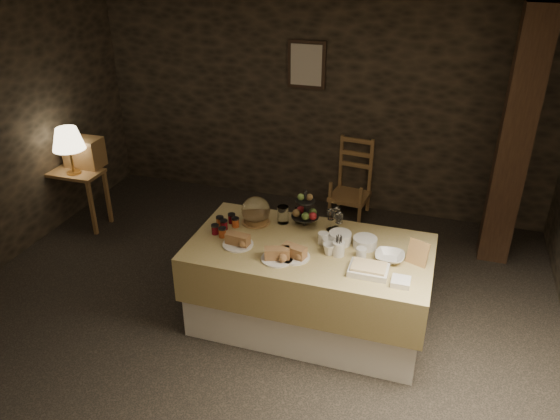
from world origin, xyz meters
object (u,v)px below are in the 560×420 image
(buffet_table, at_px, (309,280))
(chair, at_px, (351,181))
(wine_rack, at_px, (84,152))
(fruit_stand, at_px, (305,212))
(table_lamp, at_px, (68,139))
(console_table, at_px, (75,181))
(timber_column, at_px, (515,142))

(buffet_table, bearing_deg, chair, 91.64)
(wine_rack, relative_size, chair, 0.57)
(fruit_stand, bearing_deg, wine_rack, 164.40)
(buffet_table, distance_m, table_lamp, 3.19)
(table_lamp, bearing_deg, console_table, 135.00)
(table_lamp, xyz_separation_m, fruit_stand, (2.87, -0.57, -0.16))
(table_lamp, relative_size, chair, 0.73)
(table_lamp, height_order, wine_rack, table_lamp)
(timber_column, xyz_separation_m, fruit_stand, (-1.74, -1.38, -0.36))
(timber_column, bearing_deg, table_lamp, -170.02)
(wine_rack, bearing_deg, table_lamp, -90.00)
(buffet_table, relative_size, chair, 2.76)
(fruit_stand, bearing_deg, timber_column, 38.47)
(timber_column, distance_m, fruit_stand, 2.25)
(table_lamp, relative_size, timber_column, 0.21)
(table_lamp, xyz_separation_m, wine_rack, (-0.00, 0.23, -0.24))
(table_lamp, bearing_deg, timber_column, 9.98)
(console_table, height_order, chair, chair)
(console_table, xyz_separation_m, timber_column, (4.65, 0.76, 0.74))
(buffet_table, distance_m, console_table, 3.19)
(wine_rack, distance_m, timber_column, 4.66)
(wine_rack, bearing_deg, chair, 20.81)
(timber_column, height_order, fruit_stand, timber_column)
(console_table, bearing_deg, table_lamp, -45.00)
(timber_column, relative_size, fruit_stand, 7.48)
(table_lamp, height_order, timber_column, timber_column)
(wine_rack, distance_m, fruit_stand, 2.98)
(console_table, bearing_deg, timber_column, 9.28)
(console_table, height_order, wine_rack, wine_rack)
(fruit_stand, bearing_deg, buffet_table, -67.96)
(fruit_stand, bearing_deg, table_lamp, 168.75)
(chair, relative_size, fruit_stand, 2.11)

